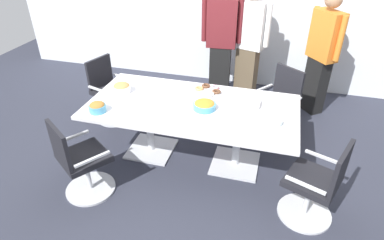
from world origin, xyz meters
The scene contains 16 objects.
ground_plane centered at (0.00, 0.00, -0.01)m, with size 10.00×10.00×0.01m, color #2D303D.
back_wall centered at (0.00, 2.40, 1.40)m, with size 8.00×0.10×2.80m, color silver.
conference_table centered at (0.00, 0.00, 0.63)m, with size 2.40×1.20×0.75m.
office_chair_0 centered at (0.97, 0.91, 0.41)m, with size 0.76×0.76×0.91m.
office_chair_1 centered at (-1.41, 0.61, 0.41)m, with size 0.68×0.68×0.91m.
office_chair_2 centered at (-0.96, -0.91, 0.41)m, with size 0.75×0.75×0.91m.
office_chair_3 centered at (1.41, -0.61, 0.41)m, with size 0.70×0.70×0.91m.
person_standing_0 centered at (0.00, 1.65, 0.99)m, with size 0.61×0.26×1.87m.
person_standing_1 centered at (0.41, 1.75, 0.96)m, with size 0.61×0.33×1.83m.
person_standing_2 centered at (1.47, 1.65, 0.93)m, with size 0.45×0.53×1.78m.
snack_bowl_cookies centered at (-0.92, 0.09, 0.81)m, with size 0.22×0.22×0.12m.
snack_bowl_chips_orange centered at (0.16, -0.04, 0.80)m, with size 0.26×0.26×0.10m.
snack_bowl_pretzels centered at (-0.97, -0.42, 0.81)m, with size 0.19×0.19×0.12m.
donut_platter centered at (0.10, 0.38, 0.77)m, with size 0.33×0.32×0.04m.
plate_stack centered at (0.92, -0.15, 0.77)m, with size 0.19×0.19×0.05m.
napkin_pile centered at (0.67, 0.18, 0.78)m, with size 0.16×0.16×0.06m, color white.
Camera 1 is at (0.89, -3.17, 2.61)m, focal length 30.75 mm.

